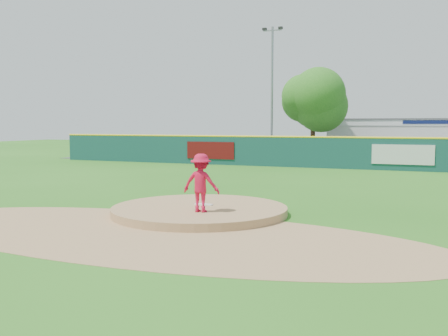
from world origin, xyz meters
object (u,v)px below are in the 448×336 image
at_px(deciduous_tree, 313,102).
at_px(light_pole_left, 272,86).
at_px(pitcher, 201,183).
at_px(van, 329,154).
at_px(playground_slide, 168,148).
at_px(pool_building_grp, 423,138).

relative_size(deciduous_tree, light_pole_left, 0.67).
distance_m(pitcher, van, 21.80).
xyz_separation_m(van, deciduous_tree, (-2.06, 4.06, 3.78)).
bearing_deg(playground_slide, pitcher, -59.10).
height_order(pool_building_grp, light_pole_left, light_pole_left).
height_order(van, playground_slide, playground_slide).
bearing_deg(deciduous_tree, van, -63.11).
distance_m(playground_slide, light_pole_left, 10.29).
xyz_separation_m(pitcher, deciduous_tree, (-2.46, 25.85, 3.45)).
xyz_separation_m(pitcher, playground_slide, (-14.60, 24.40, -0.31)).
bearing_deg(van, pitcher, 175.57).
relative_size(pitcher, van, 0.31).
bearing_deg(pool_building_grp, light_pole_left, -157.40).
bearing_deg(light_pole_left, pitcher, -76.94).
distance_m(playground_slide, deciduous_tree, 12.79).
xyz_separation_m(pool_building_grp, playground_slide, (-20.14, -8.45, -0.87)).
relative_size(van, playground_slide, 1.91).
distance_m(van, pool_building_grp, 12.58).
height_order(pool_building_grp, playground_slide, pool_building_grp).
xyz_separation_m(pitcher, light_pole_left, (-6.46, 27.85, 4.94)).
relative_size(playground_slide, light_pole_left, 0.26).
bearing_deg(pitcher, light_pole_left, -80.49).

